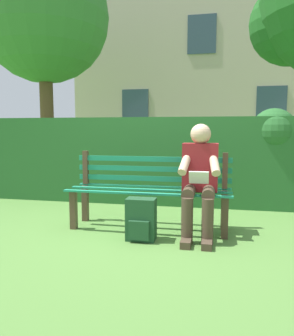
{
  "coord_description": "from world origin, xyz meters",
  "views": [
    {
      "loc": [
        -0.74,
        3.65,
        1.13
      ],
      "look_at": [
        0.0,
        0.1,
        0.71
      ],
      "focal_mm": 35.77,
      "sensor_mm": 36.0,
      "label": 1
    }
  ],
  "objects": [
    {
      "name": "ground",
      "position": [
        0.0,
        0.0,
        0.0
      ],
      "size": [
        60.0,
        60.0,
        0.0
      ],
      "primitive_type": "plane",
      "color": "#517F38"
    },
    {
      "name": "park_bench",
      "position": [
        0.0,
        -0.08,
        0.45
      ],
      "size": [
        1.84,
        0.51,
        0.87
      ],
      "color": "#4C3828",
      "rests_on": "ground"
    },
    {
      "name": "person_seated",
      "position": [
        -0.57,
        0.1,
        0.63
      ],
      "size": [
        0.44,
        0.73,
        1.19
      ],
      "color": "maroon",
      "rests_on": "ground"
    },
    {
      "name": "hedge_backdrop",
      "position": [
        0.11,
        -1.49,
        0.69
      ],
      "size": [
        5.55,
        0.77,
        1.43
      ],
      "color": "#265B28",
      "rests_on": "ground"
    },
    {
      "name": "building_facade",
      "position": [
        -0.2,
        -8.91,
        3.32
      ],
      "size": [
        8.7,
        2.92,
        6.64
      ],
      "color": "#BCAD93",
      "rests_on": "ground"
    },
    {
      "name": "backpack",
      "position": [
        0.0,
        0.4,
        0.21
      ],
      "size": [
        0.3,
        0.25,
        0.43
      ],
      "color": "#1E4728",
      "rests_on": "ground"
    },
    {
      "name": "tree_far",
      "position": [
        3.5,
        -4.08,
        3.72
      ],
      "size": [
        3.25,
        3.1,
        5.34
      ],
      "color": "brown",
      "rests_on": "ground"
    }
  ]
}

